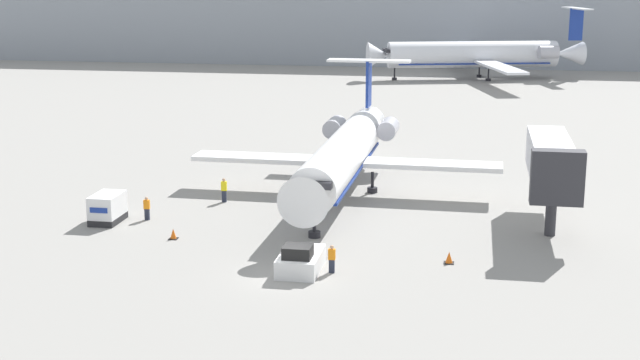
{
  "coord_description": "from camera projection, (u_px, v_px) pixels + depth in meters",
  "views": [
    {
      "loc": [
        9.91,
        -46.67,
        16.81
      ],
      "look_at": [
        0.0,
        10.03,
        3.23
      ],
      "focal_mm": 50.0,
      "sensor_mm": 36.0,
      "label": 1
    }
  ],
  "objects": [
    {
      "name": "luggage_cart",
      "position": [
        107.0,
        208.0,
        60.77
      ],
      "size": [
        1.77,
        2.91,
        1.97
      ],
      "color": "#232326",
      "rests_on": "ground"
    },
    {
      "name": "airplane_main",
      "position": [
        344.0,
        153.0,
        67.87
      ],
      "size": [
        23.92,
        29.72,
        9.05
      ],
      "color": "white",
      "rests_on": "ground"
    },
    {
      "name": "terminal_building",
      "position": [
        423.0,
        24.0,
        163.65
      ],
      "size": [
        180.0,
        16.8,
        14.49
      ],
      "color": "#8C939E",
      "rests_on": "ground"
    },
    {
      "name": "airplane_parked_far_left",
      "position": [
        478.0,
        54.0,
        140.12
      ],
      "size": [
        34.62,
        38.04,
        11.08
      ],
      "color": "silver",
      "rests_on": "ground"
    },
    {
      "name": "jet_bridge",
      "position": [
        551.0,
        161.0,
        59.08
      ],
      "size": [
        3.2,
        11.82,
        6.19
      ],
      "color": "#2D2D33",
      "rests_on": "ground"
    },
    {
      "name": "pushback_tug",
      "position": [
        301.0,
        260.0,
        50.96
      ],
      "size": [
        2.29,
        4.0,
        1.76
      ],
      "color": "silver",
      "rests_on": "ground"
    },
    {
      "name": "traffic_cone_right",
      "position": [
        449.0,
        258.0,
        52.35
      ],
      "size": [
        0.6,
        0.6,
        0.71
      ],
      "color": "black",
      "rests_on": "ground"
    },
    {
      "name": "worker_near_tug",
      "position": [
        332.0,
        258.0,
        50.59
      ],
      "size": [
        0.4,
        0.24,
        1.65
      ],
      "color": "#232838",
      "rests_on": "ground"
    },
    {
      "name": "worker_by_wing",
      "position": [
        224.0,
        189.0,
        66.06
      ],
      "size": [
        0.4,
        0.26,
        1.82
      ],
      "color": "#232838",
      "rests_on": "ground"
    },
    {
      "name": "ground_plane",
      "position": [
        289.0,
        276.0,
        50.27
      ],
      "size": [
        600.0,
        600.0,
        0.0
      ],
      "primitive_type": "plane",
      "color": "gray"
    },
    {
      "name": "worker_on_apron",
      "position": [
        147.0,
        208.0,
        61.34
      ],
      "size": [
        0.4,
        0.24,
        1.65
      ],
      "color": "#232838",
      "rests_on": "ground"
    },
    {
      "name": "traffic_cone_left",
      "position": [
        173.0,
        234.0,
        57.1
      ],
      "size": [
        0.56,
        0.56,
        0.68
      ],
      "color": "black",
      "rests_on": "ground"
    }
  ]
}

